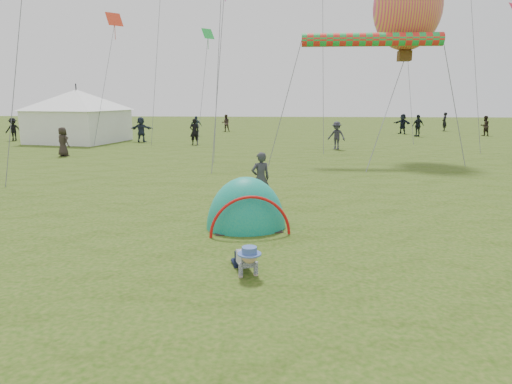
# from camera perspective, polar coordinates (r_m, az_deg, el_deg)

# --- Properties ---
(ground) EXTENTS (140.00, 140.00, 0.00)m
(ground) POSITION_cam_1_polar(r_m,az_deg,el_deg) (8.71, 1.08, -9.41)
(ground) COLOR #1C4309
(crawling_toddler) EXTENTS (0.77, 0.91, 0.59)m
(crawling_toddler) POSITION_cam_1_polar(r_m,az_deg,el_deg) (8.33, -1.23, -8.26)
(crawling_toddler) COLOR black
(crawling_toddler) RESTS_ON ground
(popup_tent) EXTENTS (2.27, 2.01, 2.52)m
(popup_tent) POSITION_cam_1_polar(r_m,az_deg,el_deg) (11.30, -1.24, -4.42)
(popup_tent) COLOR #007F7D
(popup_tent) RESTS_ON ground
(standing_adult) EXTENTS (0.68, 0.57, 1.57)m
(standing_adult) POSITION_cam_1_polar(r_m,az_deg,el_deg) (13.55, 0.57, 1.71)
(standing_adult) COLOR #303035
(standing_adult) RESTS_ON ground
(event_marquee) EXTENTS (6.78, 6.78, 3.99)m
(event_marquee) POSITION_cam_1_polar(r_m,az_deg,el_deg) (35.48, -21.37, 9.06)
(event_marquee) COLOR white
(event_marquee) RESTS_ON ground
(crowd_person_1) EXTENTS (0.97, 0.86, 1.67)m
(crowd_person_1) POSITION_cam_1_polar(r_m,az_deg,el_deg) (43.12, 26.68, 7.40)
(crowd_person_1) COLOR black
(crowd_person_1) RESTS_ON ground
(crowd_person_2) EXTENTS (1.14, 0.79, 1.79)m
(crowd_person_2) POSITION_cam_1_polar(r_m,az_deg,el_deg) (40.13, 19.59, 7.82)
(crowd_person_2) COLOR black
(crowd_person_2) RESTS_ON ground
(crowd_person_3) EXTENTS (1.21, 0.87, 1.69)m
(crowd_person_3) POSITION_cam_1_polar(r_m,az_deg,el_deg) (38.61, -28.08, 6.93)
(crowd_person_3) COLOR black
(crowd_person_3) RESTS_ON ground
(crowd_person_4) EXTENTS (0.93, 0.75, 1.67)m
(crowd_person_4) POSITION_cam_1_polar(r_m,az_deg,el_deg) (39.03, -25.88, 7.15)
(crowd_person_4) COLOR #40372D
(crowd_person_4) RESTS_ON ground
(crowd_person_5) EXTENTS (1.72, 0.72, 1.80)m
(crowd_person_5) POSITION_cam_1_polar(r_m,az_deg,el_deg) (34.17, -14.15, 7.59)
(crowd_person_5) COLOR #272F43
(crowd_person_5) RESTS_ON ground
(crowd_person_6) EXTENTS (0.76, 0.65, 1.76)m
(crowd_person_6) POSITION_cam_1_polar(r_m,az_deg,el_deg) (31.50, -7.70, 7.48)
(crowd_person_6) COLOR black
(crowd_person_6) RESTS_ON ground
(crowd_person_7) EXTENTS (0.90, 0.77, 1.59)m
(crowd_person_7) POSITION_cam_1_polar(r_m,az_deg,el_deg) (43.73, -3.80, 8.60)
(crowd_person_7) COLOR #41332E
(crowd_person_7) RESTS_ON ground
(crowd_person_8) EXTENTS (1.03, 0.61, 1.65)m
(crowd_person_8) POSITION_cam_1_polar(r_m,az_deg,el_deg) (38.74, -7.50, 8.18)
(crowd_person_8) COLOR #2E3E4B
(crowd_person_8) RESTS_ON ground
(crowd_person_10) EXTENTS (0.92, 0.80, 1.58)m
(crowd_person_10) POSITION_cam_1_polar(r_m,az_deg,el_deg) (27.11, -22.98, 5.81)
(crowd_person_10) COLOR #2A221D
(crowd_person_10) RESTS_ON ground
(crowd_person_11) EXTENTS (1.54, 1.49, 1.75)m
(crowd_person_11) POSITION_cam_1_polar(r_m,az_deg,el_deg) (42.79, 17.85, 8.11)
(crowd_person_11) COLOR black
(crowd_person_11) RESTS_ON ground
(crowd_person_12) EXTENTS (0.61, 0.75, 1.78)m
(crowd_person_12) POSITION_cam_1_polar(r_m,az_deg,el_deg) (47.64, 22.48, 8.11)
(crowd_person_12) COLOR black
(crowd_person_12) RESTS_ON ground
(crowd_person_13) EXTENTS (0.80, 0.95, 1.77)m
(crowd_person_13) POSITION_cam_1_polar(r_m,az_deg,el_deg) (47.28, -19.24, 8.32)
(crowd_person_13) COLOR #432C28
(crowd_person_13) RESTS_ON ground
(crowd_person_14) EXTENTS (1.06, 0.69, 1.67)m
(crowd_person_14) POSITION_cam_1_polar(r_m,az_deg,el_deg) (41.95, -22.45, 7.68)
(crowd_person_14) COLOR #2D3845
(crowd_person_14) RESTS_ON ground
(crowd_person_15) EXTENTS (1.27, 1.05, 1.71)m
(crowd_person_15) POSITION_cam_1_polar(r_m,az_deg,el_deg) (28.78, 10.03, 6.97)
(crowd_person_15) COLOR #2B2B36
(crowd_person_15) RESTS_ON ground
(balloon_kite) EXTENTS (3.39, 3.39, 4.75)m
(balloon_kite) POSITION_cam_1_polar(r_m,az_deg,el_deg) (25.68, 18.38, 20.58)
(balloon_kite) COLOR gold
(rainbow_tube_kite) EXTENTS (6.66, 0.64, 0.64)m
(rainbow_tube_kite) POSITION_cam_1_polar(r_m,az_deg,el_deg) (23.62, 14.25, 17.98)
(rainbow_tube_kite) COLOR red
(diamond_kite_2) EXTENTS (1.14, 1.14, 0.93)m
(diamond_kite_2) POSITION_cam_1_polar(r_m,az_deg,el_deg) (38.44, 18.11, 21.24)
(diamond_kite_2) COLOR orange
(diamond_kite_6) EXTENTS (1.19, 1.19, 0.97)m
(diamond_kite_6) POSITION_cam_1_polar(r_m,az_deg,el_deg) (36.57, -17.30, 19.92)
(diamond_kite_6) COLOR red
(diamond_kite_9) EXTENTS (0.93, 0.93, 0.76)m
(diamond_kite_9) POSITION_cam_1_polar(r_m,az_deg,el_deg) (35.74, -6.03, 19.08)
(diamond_kite_9) COLOR green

